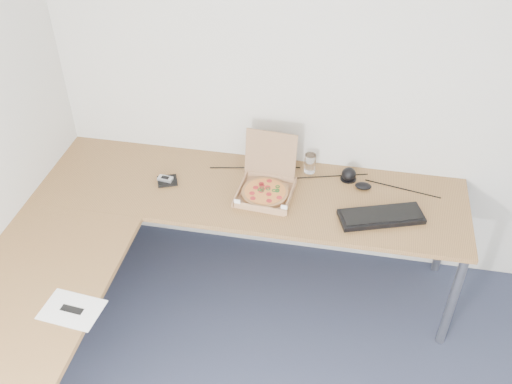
% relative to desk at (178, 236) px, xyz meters
% --- Properties ---
extents(room_shell, '(3.50, 3.50, 2.50)m').
position_rel_desk_xyz_m(room_shell, '(0.82, -0.97, 0.55)').
color(room_shell, silver).
rests_on(room_shell, ground).
extents(desk, '(2.50, 2.20, 0.73)m').
position_rel_desk_xyz_m(desk, '(0.00, 0.00, 0.00)').
color(desk, olive).
rests_on(desk, ground).
extents(pizza_box, '(0.31, 0.36, 0.31)m').
position_rel_desk_xyz_m(pizza_box, '(0.41, 0.41, 0.07)').
color(pizza_box, '#A87A54').
rests_on(pizza_box, desk).
extents(drinking_glass, '(0.07, 0.07, 0.12)m').
position_rel_desk_xyz_m(drinking_glass, '(0.64, 0.68, 0.09)').
color(drinking_glass, white).
rests_on(drinking_glass, desk).
extents(keyboard, '(0.49, 0.31, 0.03)m').
position_rel_desk_xyz_m(keyboard, '(1.08, 0.31, 0.04)').
color(keyboard, black).
rests_on(keyboard, desk).
extents(mouse, '(0.11, 0.10, 0.04)m').
position_rel_desk_xyz_m(mouse, '(0.97, 0.57, 0.05)').
color(mouse, black).
rests_on(mouse, desk).
extents(wallet, '(0.14, 0.13, 0.02)m').
position_rel_desk_xyz_m(wallet, '(-0.19, 0.41, 0.04)').
color(wallet, black).
rests_on(wallet, desk).
extents(phone, '(0.09, 0.06, 0.02)m').
position_rel_desk_xyz_m(phone, '(-0.20, 0.41, 0.06)').
color(phone, '#B2B5BA').
rests_on(phone, wallet).
extents(paper_sheet, '(0.29, 0.22, 0.00)m').
position_rel_desk_xyz_m(paper_sheet, '(-0.33, -0.61, 0.03)').
color(paper_sheet, white).
rests_on(paper_sheet, desk).
extents(dome_speaker, '(0.10, 0.10, 0.08)m').
position_rel_desk_xyz_m(dome_speaker, '(0.88, 0.64, 0.07)').
color(dome_speaker, black).
rests_on(dome_speaker, desk).
extents(cable_bundle, '(0.67, 0.14, 0.01)m').
position_rel_desk_xyz_m(cable_bundle, '(0.69, 0.63, 0.03)').
color(cable_bundle, black).
rests_on(cable_bundle, desk).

